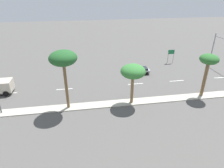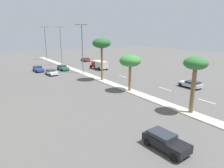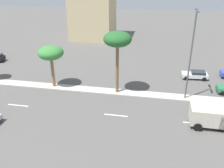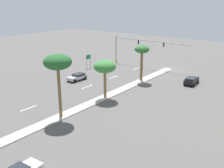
{
  "view_description": "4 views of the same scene",
  "coord_description": "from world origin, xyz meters",
  "px_view_note": "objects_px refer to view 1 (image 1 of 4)",
  "views": [
    {
      "loc": [
        -24.99,
        30.34,
        16.02
      ],
      "look_at": [
        3.23,
        25.75,
        1.72
      ],
      "focal_mm": 31.88,
      "sensor_mm": 36.0,
      "label": 1
    },
    {
      "loc": [
        -20.5,
        -2.21,
        9.58
      ],
      "look_at": [
        -3.36,
        23.8,
        1.6
      ],
      "focal_mm": 32.15,
      "sensor_mm": 36.0,
      "label": 2
    },
    {
      "loc": [
        30.73,
        37.83,
        15.67
      ],
      "look_at": [
        2.0,
        32.33,
        2.15
      ],
      "focal_mm": 40.0,
      "sensor_mm": 36.0,
      "label": 3
    },
    {
      "loc": [
        -25.51,
        54.67,
        15.17
      ],
      "look_at": [
        -3.17,
        25.46,
        3.45
      ],
      "focal_mm": 42.69,
      "sensor_mm": 36.0,
      "label": 4
    }
  ],
  "objects_px": {
    "palm_tree_mid": "(133,72)",
    "palm_tree_rear": "(63,59)",
    "palm_tree_inboard": "(209,61)",
    "sedan_silver_mid": "(140,70)",
    "directional_road_sign": "(171,54)"
  },
  "relations": [
    {
      "from": "palm_tree_rear",
      "to": "sedan_silver_mid",
      "type": "bearing_deg",
      "value": -52.92
    },
    {
      "from": "palm_tree_mid",
      "to": "directional_road_sign",
      "type": "bearing_deg",
      "value": -40.21
    },
    {
      "from": "palm_tree_inboard",
      "to": "sedan_silver_mid",
      "type": "distance_m",
      "value": 13.5
    },
    {
      "from": "palm_tree_inboard",
      "to": "palm_tree_rear",
      "type": "relative_size",
      "value": 0.81
    },
    {
      "from": "palm_tree_inboard",
      "to": "palm_tree_mid",
      "type": "relative_size",
      "value": 1.13
    },
    {
      "from": "directional_road_sign",
      "to": "palm_tree_mid",
      "type": "height_order",
      "value": "palm_tree_mid"
    },
    {
      "from": "palm_tree_rear",
      "to": "palm_tree_mid",
      "type": "bearing_deg",
      "value": -90.82
    },
    {
      "from": "palm_tree_inboard",
      "to": "sedan_silver_mid",
      "type": "height_order",
      "value": "palm_tree_inboard"
    },
    {
      "from": "directional_road_sign",
      "to": "sedan_silver_mid",
      "type": "height_order",
      "value": "directional_road_sign"
    },
    {
      "from": "palm_tree_mid",
      "to": "palm_tree_inboard",
      "type": "bearing_deg",
      "value": -88.27
    },
    {
      "from": "palm_tree_mid",
      "to": "palm_tree_rear",
      "type": "xyz_separation_m",
      "value": [
        0.13,
        9.36,
        2.36
      ]
    },
    {
      "from": "palm_tree_inboard",
      "to": "palm_tree_rear",
      "type": "distance_m",
      "value": 21.07
    },
    {
      "from": "palm_tree_mid",
      "to": "palm_tree_rear",
      "type": "relative_size",
      "value": 0.71
    },
    {
      "from": "palm_tree_rear",
      "to": "palm_tree_inboard",
      "type": "bearing_deg",
      "value": -89.4
    },
    {
      "from": "sedan_silver_mid",
      "to": "directional_road_sign",
      "type": "bearing_deg",
      "value": -60.62
    }
  ]
}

